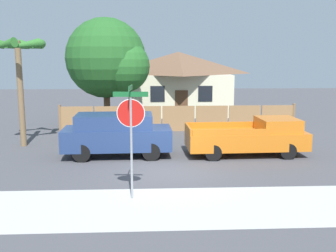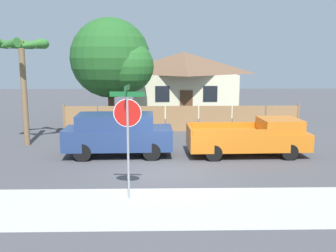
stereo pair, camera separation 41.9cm
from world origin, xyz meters
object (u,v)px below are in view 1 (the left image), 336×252
Objects in this scene: house at (178,81)px; orange_pickup at (250,137)px; oak_tree at (109,60)px; stop_sign at (131,122)px; red_suv at (117,134)px; palm_tree at (18,54)px.

orange_pickup is (2.16, -13.77, -1.63)m from house.
oak_tree is 13.15m from stop_sign.
stop_sign is (0.87, -5.23, 1.37)m from red_suv.
oak_tree is 10.78m from orange_pickup.
red_suv is 5.86m from orange_pickup.
palm_tree is 1.49× the size of stop_sign.
house is 7.87m from oak_tree.
house reaches higher than red_suv.
oak_tree is at bearing 130.06° from orange_pickup.
palm_tree reaches higher than house.
house reaches higher than orange_pickup.
red_suv is at bearing 103.18° from stop_sign.
house is at bearing 97.30° from orange_pickup.
house is 2.33× the size of stop_sign.
house is 1.54× the size of orange_pickup.
orange_pickup is at bearing 50.16° from stop_sign.
house is 14.04m from orange_pickup.
red_suv is (4.70, -2.29, -3.38)m from palm_tree.
house is 19.22m from stop_sign.
red_suv is at bearing -105.01° from house.
oak_tree reaches higher than red_suv.
red_suv is at bearing -82.83° from oak_tree.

